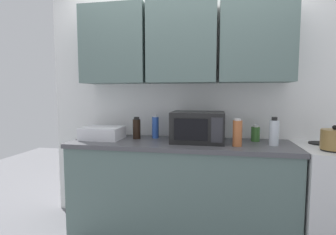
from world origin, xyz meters
TOP-DOWN VIEW (x-y plane):
  - wall_back_with_cabinets at (0.00, -0.06)m, footprint 2.92×0.38m
  - counter_run at (0.00, -0.30)m, footprint 2.05×0.63m
  - kettle at (1.24, -0.46)m, footprint 0.19×0.19m
  - microwave at (0.16, -0.28)m, footprint 0.48×0.37m
  - dish_rack at (-0.77, -0.30)m, footprint 0.38×0.30m
  - bottle_green_oil at (0.70, -0.14)m, footprint 0.08×0.08m
  - bottle_soy_dark at (-0.44, -0.22)m, footprint 0.08×0.08m
  - bottle_blue_cleaner at (-0.27, -0.15)m, footprint 0.07×0.07m
  - bottle_spice_jar at (0.51, -0.41)m, footprint 0.08×0.08m
  - bottle_clear_tall at (0.82, -0.32)m, footprint 0.08×0.08m

SIDE VIEW (x-z plane):
  - counter_run at x=0.00m, z-range 0.00..0.90m
  - dish_rack at x=-0.77m, z-range 0.90..1.02m
  - bottle_green_oil at x=0.70m, z-range 0.89..1.05m
  - kettle at x=1.24m, z-range 0.89..1.09m
  - bottle_soy_dark at x=-0.44m, z-range 0.89..1.11m
  - bottle_blue_cleaner at x=-0.27m, z-range 0.89..1.13m
  - bottle_spice_jar at x=0.51m, z-range 0.90..1.13m
  - bottle_clear_tall at x=0.82m, z-range 0.89..1.14m
  - microwave at x=0.16m, z-range 0.90..1.18m
  - wall_back_with_cabinets at x=0.00m, z-range 0.27..2.87m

